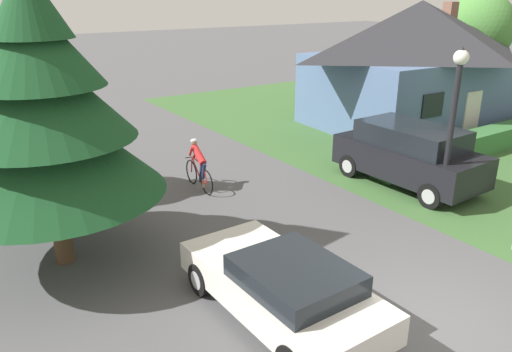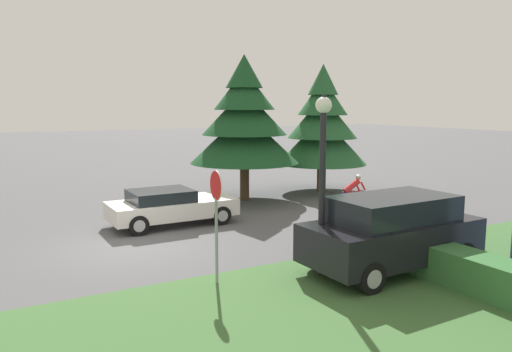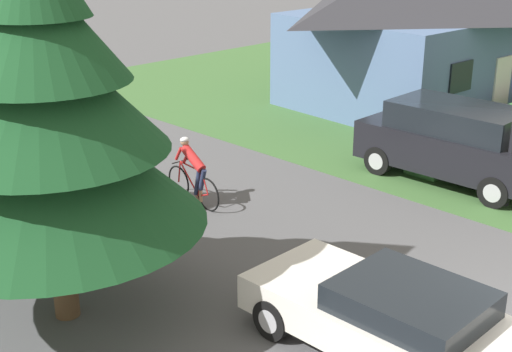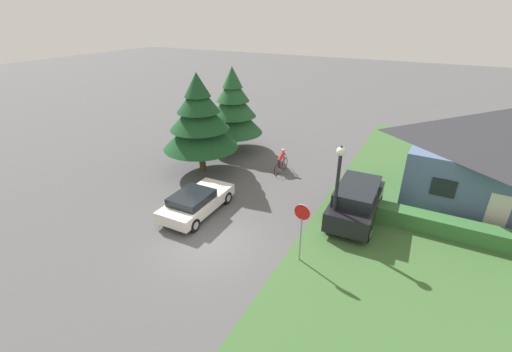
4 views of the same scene
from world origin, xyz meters
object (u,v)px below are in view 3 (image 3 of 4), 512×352
at_px(cottage_house, 425,21).
at_px(parked_suv_right, 455,141).
at_px(cyclist, 193,173).
at_px(sedan_left_lane, 390,317).
at_px(conifer_tall_near, 47,114).

distance_m(cottage_house, parked_suv_right, 8.17).
height_order(cottage_house, cyclist, cottage_house).
relative_size(sedan_left_lane, conifer_tall_near, 0.69).
height_order(sedan_left_lane, cyclist, cyclist).
bearing_deg(sedan_left_lane, conifer_tall_near, 31.78).
xyz_separation_m(sedan_left_lane, parked_suv_right, (7.30, 3.26, 0.34)).
distance_m(cottage_house, conifer_tall_near, 16.78).
bearing_deg(sedan_left_lane, cyclist, -15.83).
bearing_deg(conifer_tall_near, cyclist, 25.79).
xyz_separation_m(parked_suv_right, conifer_tall_near, (-10.11, 1.12, 2.44)).
xyz_separation_m(sedan_left_lane, conifer_tall_near, (-2.81, 4.39, 2.78)).
bearing_deg(cottage_house, conifer_tall_near, -163.43).
bearing_deg(cyclist, conifer_tall_near, 118.34).
bearing_deg(sedan_left_lane, parked_suv_right, -66.79).
bearing_deg(cottage_house, cyclist, -168.70).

